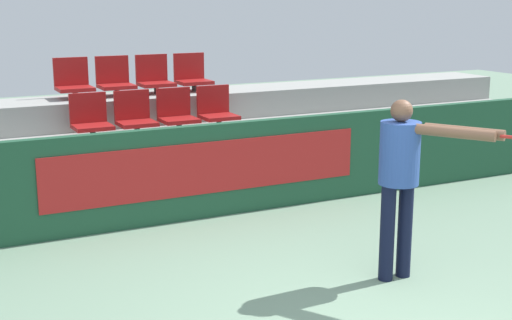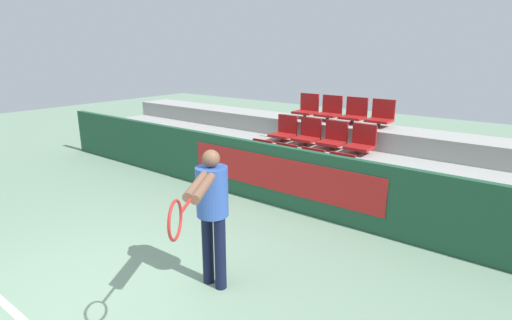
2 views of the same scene
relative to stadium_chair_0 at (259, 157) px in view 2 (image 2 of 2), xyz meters
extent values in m
plane|color=gray|center=(0.86, -4.23, -0.59)|extent=(30.00, 30.00, 0.00)
cube|color=#1E4C33|center=(0.86, -0.64, -0.06)|extent=(12.58, 0.12, 1.07)
cube|color=red|center=(0.93, -0.71, 0.00)|extent=(3.77, 0.02, 0.59)
cube|color=#9E9E99|center=(0.86, -0.12, -0.40)|extent=(12.18, 0.88, 0.38)
cube|color=#9E9E99|center=(0.86, 0.76, -0.21)|extent=(12.18, 0.88, 0.75)
cube|color=#9E9E99|center=(0.86, 1.64, -0.03)|extent=(12.18, 0.88, 1.13)
cylinder|color=#333333|center=(0.00, -0.08, -0.16)|extent=(0.07, 0.07, 0.11)
cube|color=#A31919|center=(0.00, -0.08, -0.08)|extent=(0.46, 0.43, 0.05)
cube|color=#A31919|center=(0.00, 0.12, 0.13)|extent=(0.46, 0.04, 0.38)
cylinder|color=#333333|center=(0.57, -0.08, -0.16)|extent=(0.07, 0.07, 0.11)
cube|color=#A31919|center=(0.57, -0.08, -0.08)|extent=(0.46, 0.43, 0.05)
cube|color=#A31919|center=(0.57, 0.12, 0.13)|extent=(0.46, 0.04, 0.38)
cylinder|color=#333333|center=(1.14, -0.08, -0.16)|extent=(0.07, 0.07, 0.11)
cube|color=#A31919|center=(1.14, -0.08, -0.08)|extent=(0.46, 0.43, 0.05)
cube|color=#A31919|center=(1.14, 0.12, 0.13)|extent=(0.46, 0.04, 0.38)
cylinder|color=#333333|center=(1.71, -0.08, -0.16)|extent=(0.07, 0.07, 0.11)
cube|color=#A31919|center=(1.71, -0.08, -0.08)|extent=(0.46, 0.43, 0.05)
cube|color=#A31919|center=(1.71, 0.12, 0.13)|extent=(0.46, 0.04, 0.38)
cylinder|color=#333333|center=(0.00, 0.80, 0.22)|extent=(0.07, 0.07, 0.11)
cube|color=#A31919|center=(0.00, 0.80, 0.29)|extent=(0.46, 0.43, 0.05)
cube|color=#A31919|center=(0.00, 1.00, 0.51)|extent=(0.46, 0.04, 0.38)
cylinder|color=#333333|center=(0.57, 0.80, 0.22)|extent=(0.07, 0.07, 0.11)
cube|color=#A31919|center=(0.57, 0.80, 0.29)|extent=(0.46, 0.43, 0.05)
cube|color=#A31919|center=(0.57, 1.00, 0.51)|extent=(0.46, 0.04, 0.38)
cylinder|color=#333333|center=(1.14, 0.80, 0.22)|extent=(0.07, 0.07, 0.11)
cube|color=#A31919|center=(1.14, 0.80, 0.29)|extent=(0.46, 0.43, 0.05)
cube|color=#A31919|center=(1.14, 1.00, 0.51)|extent=(0.46, 0.04, 0.38)
cylinder|color=#333333|center=(1.71, 0.80, 0.22)|extent=(0.07, 0.07, 0.11)
cube|color=#A31919|center=(1.71, 0.80, 0.29)|extent=(0.46, 0.43, 0.05)
cube|color=#A31919|center=(1.71, 1.00, 0.51)|extent=(0.46, 0.04, 0.38)
cylinder|color=#333333|center=(0.00, 1.69, 0.59)|extent=(0.07, 0.07, 0.11)
cube|color=#A31919|center=(0.00, 1.69, 0.67)|extent=(0.46, 0.43, 0.05)
cube|color=#A31919|center=(0.00, 1.88, 0.88)|extent=(0.46, 0.04, 0.38)
cylinder|color=#333333|center=(0.57, 1.69, 0.59)|extent=(0.07, 0.07, 0.11)
cube|color=#A31919|center=(0.57, 1.69, 0.67)|extent=(0.46, 0.43, 0.05)
cube|color=#A31919|center=(0.57, 1.88, 0.88)|extent=(0.46, 0.04, 0.38)
cylinder|color=#333333|center=(1.14, 1.69, 0.59)|extent=(0.07, 0.07, 0.11)
cube|color=#A31919|center=(1.14, 1.69, 0.67)|extent=(0.46, 0.43, 0.05)
cube|color=#A31919|center=(1.14, 1.88, 0.88)|extent=(0.46, 0.04, 0.38)
cylinder|color=#333333|center=(1.71, 1.69, 0.59)|extent=(0.07, 0.07, 0.11)
cube|color=#A31919|center=(1.71, 1.69, 0.67)|extent=(0.46, 0.43, 0.05)
cube|color=#A31919|center=(1.71, 1.88, 0.88)|extent=(0.46, 0.04, 0.38)
cylinder|color=black|center=(1.62, -3.08, -0.16)|extent=(0.13, 0.13, 0.87)
cylinder|color=black|center=(1.82, -3.08, -0.16)|extent=(0.13, 0.13, 0.87)
cylinder|color=#2D4C99|center=(1.72, -3.08, 0.55)|extent=(0.35, 0.35, 0.55)
sphere|color=brown|center=(1.72, -3.08, 0.92)|extent=(0.19, 0.19, 0.19)
cylinder|color=brown|center=(1.93, -3.51, 0.79)|extent=(0.42, 0.60, 0.09)
cylinder|color=brown|center=(2.03, -3.51, 0.79)|extent=(0.42, 0.60, 0.09)
cylinder|color=#AD231E|center=(2.23, -3.92, 0.79)|extent=(0.18, 0.27, 0.03)
torus|color=#AD231E|center=(2.39, -4.17, 0.79)|extent=(0.19, 0.29, 0.32)
camera|label=1|loc=(-2.07, -7.90, 1.87)|focal=50.00mm
camera|label=2|loc=(4.59, -6.00, 2.05)|focal=28.00mm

